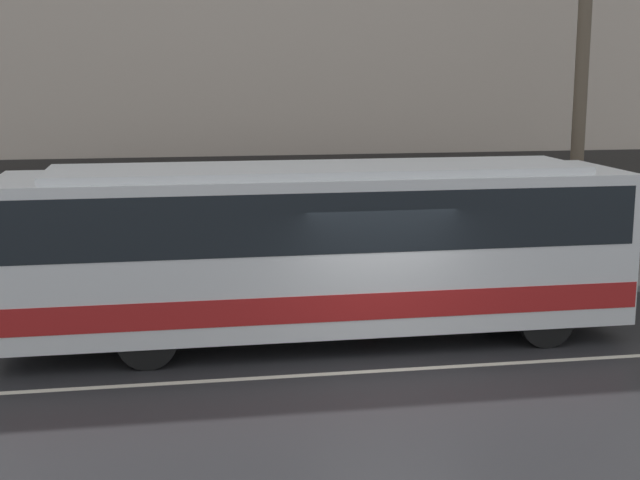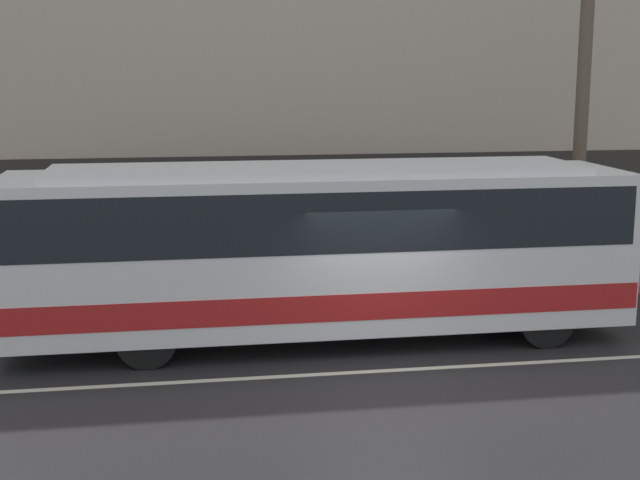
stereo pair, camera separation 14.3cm
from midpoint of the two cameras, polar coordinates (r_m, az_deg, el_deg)
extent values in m
plane|color=#262628|center=(14.46, 4.72, -8.34)|extent=(60.00, 60.00, 0.00)
cube|color=gray|center=(19.64, 0.80, -2.88)|extent=(60.00, 3.08, 0.15)
cube|color=#2D2B28|center=(20.85, 0.07, 1.65)|extent=(60.00, 0.06, 2.80)
cube|color=beige|center=(14.46, 4.72, -8.32)|extent=(54.00, 0.14, 0.01)
cube|color=white|center=(15.64, 0.20, -0.48)|extent=(10.80, 2.51, 2.64)
cube|color=#B21E1E|center=(15.81, 0.20, -3.21)|extent=(10.75, 2.54, 0.45)
cube|color=black|center=(15.53, 0.21, 1.83)|extent=(10.48, 2.53, 1.00)
cube|color=orange|center=(17.17, 18.15, 3.82)|extent=(0.12, 1.88, 0.28)
cube|color=white|center=(15.43, 0.21, 4.55)|extent=(9.18, 2.14, 0.12)
cylinder|color=black|center=(15.97, 14.50, -4.96)|extent=(0.97, 0.28, 0.97)
cylinder|color=black|center=(17.93, 11.69, -3.11)|extent=(0.97, 0.28, 0.97)
cylinder|color=black|center=(14.67, -10.78, -6.23)|extent=(0.97, 0.28, 0.97)
cylinder|color=black|center=(16.77, -10.62, -4.04)|extent=(0.97, 0.28, 0.97)
cylinder|color=brown|center=(19.69, 16.71, 9.67)|extent=(0.28, 0.28, 8.68)
cylinder|color=maroon|center=(18.92, 3.60, -0.92)|extent=(0.36, 0.36, 1.48)
sphere|color=tan|center=(18.76, 3.63, 1.70)|extent=(0.27, 0.27, 0.27)
camera|label=1|loc=(0.07, -89.74, 0.05)|focal=50.00mm
camera|label=2|loc=(0.07, 90.26, -0.05)|focal=50.00mm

